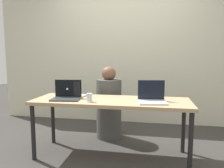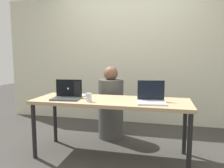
{
  "view_description": "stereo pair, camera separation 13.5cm",
  "coord_description": "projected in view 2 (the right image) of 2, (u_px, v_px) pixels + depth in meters",
  "views": [
    {
      "loc": [
        0.47,
        -2.51,
        1.22
      ],
      "look_at": [
        0.0,
        0.06,
        0.88
      ],
      "focal_mm": 35.0,
      "sensor_mm": 36.0,
      "label": 1
    },
    {
      "loc": [
        0.6,
        -2.48,
        1.22
      ],
      "look_at": [
        0.0,
        0.06,
        0.88
      ],
      "focal_mm": 35.0,
      "sensor_mm": 36.0,
      "label": 2
    }
  ],
  "objects": [
    {
      "name": "person_at_center",
      "position": [
        111.0,
        106.0,
        3.25
      ],
      "size": [
        0.44,
        0.44,
        1.07
      ],
      "rotation": [
        0.0,
        0.0,
        2.94
      ],
      "color": "#4A4A47",
      "rests_on": "ground"
    },
    {
      "name": "ground_plane",
      "position": [
        111.0,
        156.0,
        2.69
      ],
      "size": [
        12.0,
        12.0,
        0.0
      ],
      "primitive_type": "plane",
      "color": "#373431"
    },
    {
      "name": "back_wall",
      "position": [
        130.0,
        60.0,
        3.97
      ],
      "size": [
        4.83,
        0.1,
        2.3
      ],
      "primitive_type": "cube",
      "color": "beige",
      "rests_on": "ground"
    },
    {
      "name": "desk",
      "position": [
        111.0,
        105.0,
        2.61
      ],
      "size": [
        1.86,
        0.62,
        0.7
      ],
      "color": "tan",
      "rests_on": "ground"
    },
    {
      "name": "water_glass_left",
      "position": [
        89.0,
        98.0,
        2.48
      ],
      "size": [
        0.07,
        0.07,
        0.1
      ],
      "color": "silver",
      "rests_on": "desk"
    },
    {
      "name": "laptop_front_right",
      "position": [
        151.0,
        98.0,
        2.42
      ],
      "size": [
        0.34,
        0.3,
        0.24
      ],
      "rotation": [
        0.0,
        0.0,
        0.14
      ],
      "color": "silver",
      "rests_on": "desk"
    },
    {
      "name": "laptop_front_left",
      "position": [
        67.0,
        95.0,
        2.65
      ],
      "size": [
        0.35,
        0.28,
        0.23
      ],
      "rotation": [
        0.0,
        0.0,
        0.1
      ],
      "color": "#343A3B",
      "rests_on": "desk"
    },
    {
      "name": "laptop_back_left",
      "position": [
        72.0,
        93.0,
        2.81
      ],
      "size": [
        0.36,
        0.27,
        0.21
      ],
      "rotation": [
        0.0,
        0.0,
        2.98
      ],
      "color": "silver",
      "rests_on": "desk"
    }
  ]
}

